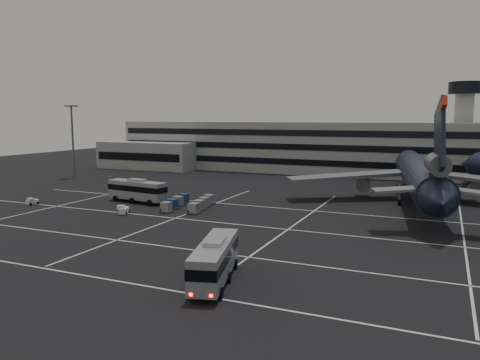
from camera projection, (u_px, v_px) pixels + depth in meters
name	position (u px, v px, depth m)	size (l,w,h in m)	color
ground	(197.00, 228.00, 65.42)	(260.00, 260.00, 0.00)	black
lane_markings	(206.00, 227.00, 65.70)	(90.00, 55.62, 0.01)	silver
terminal	(312.00, 148.00, 130.21)	(125.00, 26.00, 24.00)	gray
hills	(412.00, 177.00, 214.06)	(352.00, 180.00, 44.00)	#38332B
lightpole_left	(72.00, 131.00, 117.54)	(2.40, 2.40, 18.28)	slate
trijet_main	(419.00, 175.00, 81.76)	(46.98, 57.62, 18.08)	black
bus_near	(215.00, 259.00, 43.58)	(5.70, 11.95, 4.12)	#A0A2A8
bus_far	(137.00, 190.00, 84.60)	(12.28, 4.40, 4.24)	#A0A2A8
tug_a	(32.00, 202.00, 82.34)	(1.43, 2.09, 1.25)	silver
tug_b	(124.00, 210.00, 74.50)	(2.05, 2.55, 1.43)	silver
uld_cluster	(189.00, 203.00, 79.18)	(8.31, 11.49, 1.73)	#2D2D30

